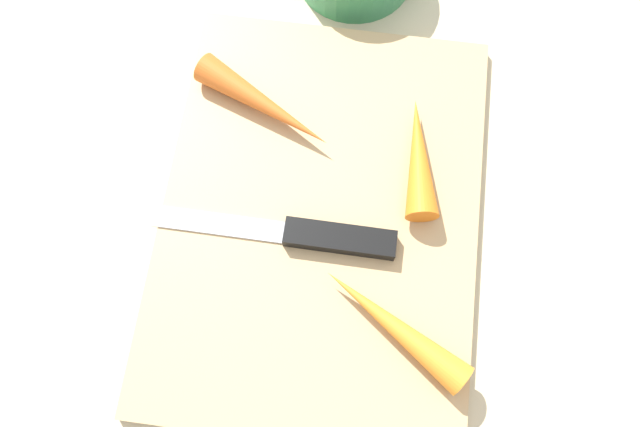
% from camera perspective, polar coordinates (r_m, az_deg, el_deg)
% --- Properties ---
extents(ground_plane, '(1.40, 1.40, 0.00)m').
position_cam_1_polar(ground_plane, '(0.53, 0.00, -0.42)').
color(ground_plane, '#C6B793').
extents(cutting_board, '(0.36, 0.26, 0.01)m').
position_cam_1_polar(cutting_board, '(0.52, 0.00, -0.21)').
color(cutting_board, tan).
rests_on(cutting_board, ground_plane).
extents(knife, '(0.02, 0.20, 0.01)m').
position_cam_1_polar(knife, '(0.50, 0.32, -2.11)').
color(knife, '#B7B7BC').
rests_on(knife, cutting_board).
extents(carrot_medium, '(0.09, 0.12, 0.03)m').
position_cam_1_polar(carrot_medium, '(0.48, 6.73, -10.10)').
color(carrot_medium, orange).
rests_on(carrot_medium, cutting_board).
extents(carrot_longest, '(0.08, 0.13, 0.03)m').
position_cam_1_polar(carrot_longest, '(0.54, -5.14, 9.87)').
color(carrot_longest, orange).
rests_on(carrot_longest, cutting_board).
extents(carrot_shortest, '(0.11, 0.04, 0.03)m').
position_cam_1_polar(carrot_shortest, '(0.52, 8.97, 5.12)').
color(carrot_shortest, orange).
rests_on(carrot_shortest, cutting_board).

